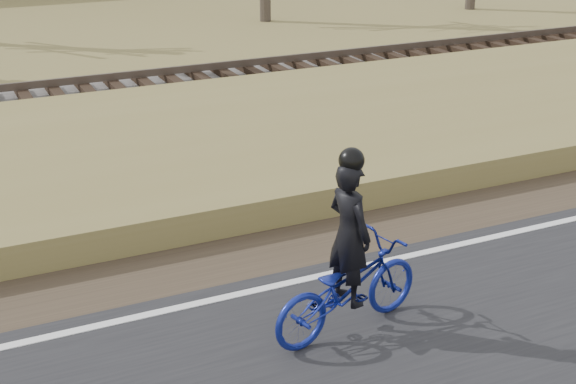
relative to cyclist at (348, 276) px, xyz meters
name	(u,v)px	position (x,y,z in m)	size (l,w,h in m)	color
ground	(424,266)	(1.65, 0.98, -0.70)	(120.00, 120.00, 0.00)	olive
road	(566,368)	(1.65, -1.52, -0.67)	(120.00, 6.00, 0.06)	black
edge_line	(415,255)	(1.65, 1.18, -0.64)	(120.00, 0.12, 0.01)	silver
shoulder	(375,228)	(1.65, 2.18, -0.68)	(120.00, 1.60, 0.04)	#473A2B
embankment	(284,150)	(1.65, 5.18, -0.48)	(120.00, 5.00, 0.44)	olive
ballast	(208,96)	(1.65, 8.98, -0.48)	(120.00, 3.00, 0.45)	slate
railroad	(207,82)	(1.65, 8.98, -0.17)	(120.00, 2.40, 0.29)	black
cyclist	(348,276)	(0.00, 0.00, 0.00)	(1.99, 1.04, 2.05)	navy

